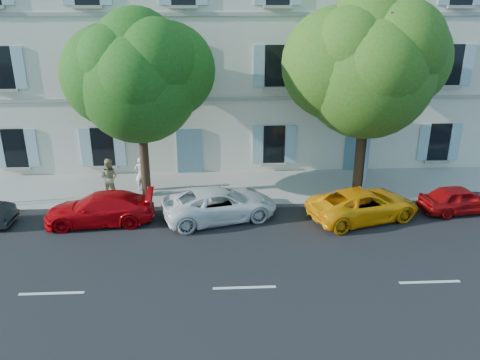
{
  "coord_description": "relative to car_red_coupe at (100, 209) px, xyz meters",
  "views": [
    {
      "loc": [
        -0.81,
        -16.63,
        8.37
      ],
      "look_at": [
        0.18,
        2.0,
        1.4
      ],
      "focal_mm": 35.0,
      "sensor_mm": 36.0,
      "label": 1
    }
  ],
  "objects": [
    {
      "name": "street_lamp",
      "position": [
        11.47,
        1.69,
        4.12
      ],
      "size": [
        0.46,
        1.75,
        8.12
      ],
      "color": "#7293BF",
      "rests_on": "sidewalk"
    },
    {
      "name": "ground",
      "position": [
        5.59,
        -1.03,
        -0.63
      ],
      "size": [
        90.0,
        90.0,
        0.0
      ],
      "primitive_type": "plane",
      "color": "black"
    },
    {
      "name": "car_white_coupe",
      "position": [
        4.89,
        0.15,
        0.02
      ],
      "size": [
        5.15,
        3.38,
        1.32
      ],
      "primitive_type": "imported",
      "rotation": [
        0.0,
        0.0,
        1.84
      ],
      "color": "white",
      "rests_on": "ground"
    },
    {
      "name": "pedestrian_b",
      "position": [
        -0.1,
        2.49,
        0.43
      ],
      "size": [
        1.02,
        0.88,
        1.82
      ],
      "primitive_type": "imported",
      "rotation": [
        0.0,
        0.0,
        2.91
      ],
      "color": "tan",
      "rests_on": "sidewalk"
    },
    {
      "name": "car_red_hatchback",
      "position": [
        15.18,
        0.28,
        -0.05
      ],
      "size": [
        3.58,
        1.79,
        1.17
      ],
      "primitive_type": "imported",
      "rotation": [
        0.0,
        0.0,
        1.69
      ],
      "color": "#9F090B",
      "rests_on": "ground"
    },
    {
      "name": "building",
      "position": [
        5.59,
        9.17,
        5.37
      ],
      "size": [
        28.0,
        7.0,
        12.0
      ],
      "primitive_type": "cube",
      "color": "beige",
      "rests_on": "ground"
    },
    {
      "name": "tree_right",
      "position": [
        11.24,
        2.11,
        5.08
      ],
      "size": [
        5.63,
        5.63,
        8.68
      ],
      "color": "#3A2819",
      "rests_on": "sidewalk"
    },
    {
      "name": "car_yellow_supercar",
      "position": [
        10.83,
        -0.18,
        0.01
      ],
      "size": [
        5.08,
        3.41,
        1.3
      ],
      "primitive_type": "imported",
      "rotation": [
        0.0,
        0.0,
        1.87
      ],
      "color": "#FFA20A",
      "rests_on": "ground"
    },
    {
      "name": "car_red_coupe",
      "position": [
        0.0,
        0.0,
        0.0
      ],
      "size": [
        4.49,
        2.1,
        1.27
      ],
      "primitive_type": "imported",
      "rotation": [
        0.0,
        0.0,
        4.79
      ],
      "color": "#C3050B",
      "rests_on": "ground"
    },
    {
      "name": "kerb",
      "position": [
        5.59,
        1.25,
        -0.55
      ],
      "size": [
        36.0,
        0.16,
        0.16
      ],
      "primitive_type": "cube",
      "color": "#9E998E",
      "rests_on": "ground"
    },
    {
      "name": "tree_left",
      "position": [
        1.55,
        2.54,
        4.66
      ],
      "size": [
        5.16,
        5.16,
        7.99
      ],
      "color": "#3A2819",
      "rests_on": "sidewalk"
    },
    {
      "name": "sidewalk",
      "position": [
        5.59,
        3.42,
        -0.56
      ],
      "size": [
        36.0,
        4.5,
        0.15
      ],
      "primitive_type": "cube",
      "color": "#A09E96",
      "rests_on": "ground"
    },
    {
      "name": "pedestrian_a",
      "position": [
        1.24,
        3.19,
        0.33
      ],
      "size": [
        0.61,
        0.42,
        1.63
      ],
      "primitive_type": "imported",
      "rotation": [
        0.0,
        0.0,
        3.19
      ],
      "color": "silver",
      "rests_on": "sidewalk"
    }
  ]
}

